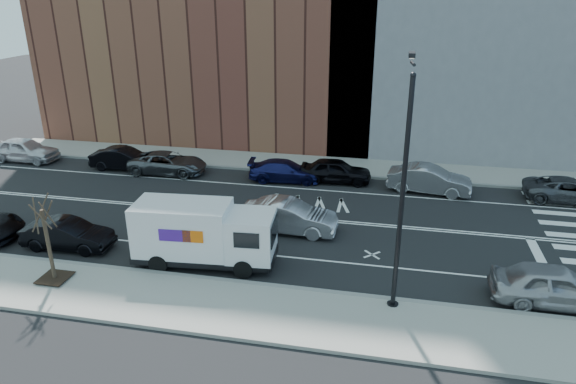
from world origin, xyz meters
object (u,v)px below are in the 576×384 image
at_px(driving_sedan, 288,216).
at_px(near_parked_front, 556,286).
at_px(fedex_van, 203,233).
at_px(far_parked_a, 24,150).
at_px(far_parked_b, 124,159).

bearing_deg(driving_sedan, near_parked_front, -108.61).
height_order(fedex_van, driving_sedan, fedex_van).
relative_size(fedex_van, near_parked_front, 1.33).
relative_size(fedex_van, driving_sedan, 1.30).
height_order(far_parked_a, far_parked_b, far_parked_a).
bearing_deg(far_parked_b, fedex_van, -140.77).
height_order(fedex_van, far_parked_b, fedex_van).
height_order(far_parked_b, driving_sedan, driving_sedan).
bearing_deg(fedex_van, far_parked_a, 142.88).
relative_size(fedex_van, far_parked_a, 1.32).
relative_size(fedex_van, far_parked_b, 1.43).
height_order(far_parked_a, driving_sedan, far_parked_a).
bearing_deg(far_parked_a, near_parked_front, -108.60).
distance_m(fedex_van, driving_sedan, 5.04).
xyz_separation_m(far_parked_b, driving_sedan, (12.87, -7.15, 0.07)).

